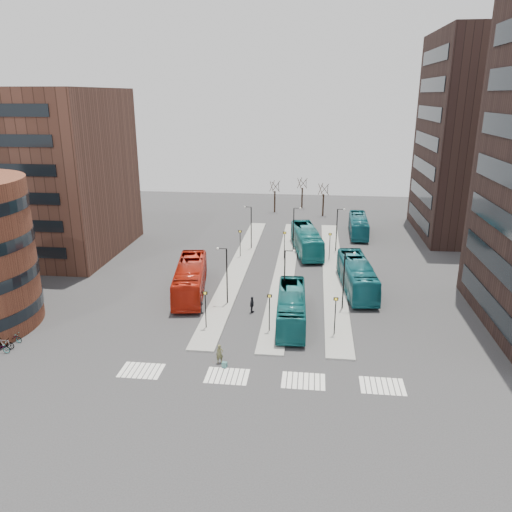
# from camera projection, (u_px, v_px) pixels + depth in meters

# --- Properties ---
(ground) EXTENTS (160.00, 160.00, 0.00)m
(ground) POSITION_uv_depth(u_px,v_px,m) (231.00, 407.00, 35.43)
(ground) COLOR #29292C
(ground) RESTS_ON ground
(island_left) EXTENTS (2.50, 45.00, 0.15)m
(island_left) POSITION_uv_depth(u_px,v_px,m) (239.00, 266.00, 64.19)
(island_left) COLOR gray
(island_left) RESTS_ON ground
(island_mid) EXTENTS (2.50, 45.00, 0.15)m
(island_mid) POSITION_uv_depth(u_px,v_px,m) (285.00, 268.00, 63.52)
(island_mid) COLOR gray
(island_mid) RESTS_ON ground
(island_right) EXTENTS (2.50, 45.00, 0.15)m
(island_right) POSITION_uv_depth(u_px,v_px,m) (333.00, 270.00, 62.85)
(island_right) COLOR gray
(island_right) RESTS_ON ground
(suitcase) EXTENTS (0.44, 0.38, 0.48)m
(suitcase) POSITION_uv_depth(u_px,v_px,m) (225.00, 365.00, 40.47)
(suitcase) COLOR navy
(suitcase) RESTS_ON ground
(red_bus) EXTENTS (4.92, 12.93, 3.51)m
(red_bus) POSITION_uv_depth(u_px,v_px,m) (190.00, 278.00, 55.17)
(red_bus) COLOR #AD1D0D
(red_bus) RESTS_ON ground
(teal_bus_a) EXTENTS (3.05, 11.28, 3.12)m
(teal_bus_a) POSITION_uv_depth(u_px,v_px,m) (291.00, 307.00, 48.16)
(teal_bus_a) COLOR #125A5D
(teal_bus_a) RESTS_ON ground
(teal_bus_b) EXTENTS (5.02, 12.82, 3.48)m
(teal_bus_b) POSITION_uv_depth(u_px,v_px,m) (307.00, 240.00, 69.74)
(teal_bus_b) COLOR #166B6E
(teal_bus_b) RESTS_ON ground
(teal_bus_c) EXTENTS (4.06, 12.56, 3.44)m
(teal_bus_c) POSITION_uv_depth(u_px,v_px,m) (357.00, 276.00, 56.18)
(teal_bus_c) COLOR #145C66
(teal_bus_c) RESTS_ON ground
(teal_bus_d) EXTENTS (2.81, 11.09, 3.07)m
(teal_bus_d) POSITION_uv_depth(u_px,v_px,m) (358.00, 225.00, 78.48)
(teal_bus_d) COLOR #155F6D
(teal_bus_d) RESTS_ON ground
(traveller) EXTENTS (0.69, 0.55, 1.64)m
(traveller) POSITION_uv_depth(u_px,v_px,m) (220.00, 354.00, 40.99)
(traveller) COLOR brown
(traveller) RESTS_ON ground
(commuter_a) EXTENTS (0.98, 0.85, 1.70)m
(commuter_a) POSITION_uv_depth(u_px,v_px,m) (200.00, 305.00, 50.47)
(commuter_a) COLOR black
(commuter_a) RESTS_ON ground
(commuter_b) EXTENTS (0.61, 1.06, 1.71)m
(commuter_b) POSITION_uv_depth(u_px,v_px,m) (252.00, 305.00, 50.56)
(commuter_b) COLOR black
(commuter_b) RESTS_ON ground
(commuter_c) EXTENTS (0.95, 1.25, 1.70)m
(commuter_c) POSITION_uv_depth(u_px,v_px,m) (292.00, 300.00, 51.69)
(commuter_c) COLOR black
(commuter_c) RESTS_ON ground
(bicycle_mid) EXTENTS (1.80, 0.62, 1.06)m
(bicycle_mid) POSITION_uv_depth(u_px,v_px,m) (4.00, 344.00, 43.29)
(bicycle_mid) COLOR gray
(bicycle_mid) RESTS_ON ground
(bicycle_far) EXTENTS (1.76, 0.79, 0.89)m
(bicycle_far) POSITION_uv_depth(u_px,v_px,m) (13.00, 337.00, 44.60)
(bicycle_far) COLOR gray
(bicycle_far) RESTS_ON ground
(crosswalk_stripes) EXTENTS (22.35, 2.40, 0.01)m
(crosswalk_stripes) POSITION_uv_depth(u_px,v_px,m) (262.00, 378.00, 39.01)
(crosswalk_stripes) COLOR silver
(crosswalk_stripes) RESTS_ON ground
(office_block) EXTENTS (25.00, 20.12, 22.00)m
(office_block) POSITION_uv_depth(u_px,v_px,m) (25.00, 173.00, 67.93)
(office_block) COLOR #4F2F24
(office_block) RESTS_ON ground
(tower_far) EXTENTS (20.12, 20.00, 30.00)m
(tower_far) POSITION_uv_depth(u_px,v_px,m) (496.00, 138.00, 74.47)
(tower_far) COLOR black
(tower_far) RESTS_ON ground
(sign_poles) EXTENTS (12.45, 22.12, 3.65)m
(sign_poles) POSITION_uv_depth(u_px,v_px,m) (278.00, 269.00, 56.24)
(sign_poles) COLOR black
(sign_poles) RESTS_ON ground
(lamp_posts) EXTENTS (14.04, 20.24, 6.12)m
(lamp_posts) POSITION_uv_depth(u_px,v_px,m) (290.00, 247.00, 60.48)
(lamp_posts) COLOR black
(lamp_posts) RESTS_ON ground
(bare_trees) EXTENTS (10.97, 8.14, 5.90)m
(bare_trees) POSITION_uv_depth(u_px,v_px,m) (300.00, 198.00, 93.49)
(bare_trees) COLOR black
(bare_trees) RESTS_ON ground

